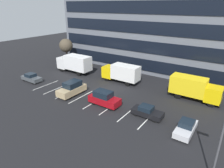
{
  "coord_description": "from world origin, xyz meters",
  "views": [
    {
      "loc": [
        18.22,
        -23.62,
        13.3
      ],
      "look_at": [
        1.46,
        0.62,
        1.4
      ],
      "focal_mm": 31.79,
      "sensor_mm": 36.0,
      "label": 1
    }
  ],
  "objects_px": {
    "box_truck_white": "(74,63)",
    "bare_tree": "(66,46)",
    "sedan_silver": "(186,128)",
    "sedan_charcoal": "(31,78)",
    "box_truck_yellow": "(121,72)",
    "suv_tan": "(72,88)",
    "box_truck_yellow_all": "(195,88)",
    "street_light": "(224,138)",
    "sedan_black": "(147,112)",
    "suv_maroon": "(104,98)"
  },
  "relations": [
    {
      "from": "box_truck_yellow",
      "to": "sedan_black",
      "type": "xyz_separation_m",
      "value": [
        9.12,
        -8.31,
        -1.2
      ]
    },
    {
      "from": "box_truck_yellow_all",
      "to": "suv_maroon",
      "type": "bearing_deg",
      "value": -138.18
    },
    {
      "from": "box_truck_white",
      "to": "bare_tree",
      "type": "xyz_separation_m",
      "value": [
        -6.41,
        3.96,
        2.22
      ]
    },
    {
      "from": "sedan_charcoal",
      "to": "suv_tan",
      "type": "height_order",
      "value": "suv_tan"
    },
    {
      "from": "sedan_silver",
      "to": "box_truck_yellow_all",
      "type": "bearing_deg",
      "value": 99.12
    },
    {
      "from": "box_truck_white",
      "to": "street_light",
      "type": "distance_m",
      "value": 31.86
    },
    {
      "from": "sedan_charcoal",
      "to": "suv_maroon",
      "type": "bearing_deg",
      "value": 0.82
    },
    {
      "from": "suv_tan",
      "to": "sedan_silver",
      "type": "xyz_separation_m",
      "value": [
        17.6,
        -0.1,
        -0.36
      ]
    },
    {
      "from": "suv_maroon",
      "to": "suv_tan",
      "type": "relative_size",
      "value": 0.95
    },
    {
      "from": "sedan_black",
      "to": "box_truck_white",
      "type": "bearing_deg",
      "value": 159.48
    },
    {
      "from": "suv_tan",
      "to": "sedan_black",
      "type": "bearing_deg",
      "value": 3.11
    },
    {
      "from": "bare_tree",
      "to": "street_light",
      "type": "bearing_deg",
      "value": -26.49
    },
    {
      "from": "box_truck_yellow_all",
      "to": "sedan_silver",
      "type": "relative_size",
      "value": 1.82
    },
    {
      "from": "box_truck_yellow",
      "to": "sedan_black",
      "type": "distance_m",
      "value": 12.39
    },
    {
      "from": "box_truck_yellow",
      "to": "street_light",
      "type": "distance_m",
      "value": 23.05
    },
    {
      "from": "box_truck_yellow_all",
      "to": "suv_tan",
      "type": "xyz_separation_m",
      "value": [
        -16.13,
        -9.02,
        -0.86
      ]
    },
    {
      "from": "suv_tan",
      "to": "bare_tree",
      "type": "xyz_separation_m",
      "value": [
        -13.85,
        12.13,
        3.24
      ]
    },
    {
      "from": "box_truck_yellow",
      "to": "suv_tan",
      "type": "xyz_separation_m",
      "value": [
        -3.44,
        -8.99,
        -0.82
      ]
    },
    {
      "from": "box_truck_yellow_all",
      "to": "bare_tree",
      "type": "distance_m",
      "value": 30.24
    },
    {
      "from": "sedan_black",
      "to": "bare_tree",
      "type": "xyz_separation_m",
      "value": [
        -26.41,
        11.45,
        3.61
      ]
    },
    {
      "from": "bare_tree",
      "to": "box_truck_white",
      "type": "bearing_deg",
      "value": -31.73
    },
    {
      "from": "suv_maroon",
      "to": "sedan_silver",
      "type": "xyz_separation_m",
      "value": [
        11.4,
        -0.23,
        -0.31
      ]
    },
    {
      "from": "box_truck_yellow_all",
      "to": "box_truck_white",
      "type": "bearing_deg",
      "value": -177.93
    },
    {
      "from": "sedan_silver",
      "to": "bare_tree",
      "type": "relative_size",
      "value": 0.69
    },
    {
      "from": "box_truck_yellow",
      "to": "box_truck_yellow_all",
      "type": "bearing_deg",
      "value": 0.16
    },
    {
      "from": "sedan_silver",
      "to": "bare_tree",
      "type": "xyz_separation_m",
      "value": [
        -31.45,
        12.23,
        3.6
      ]
    },
    {
      "from": "sedan_charcoal",
      "to": "suv_tan",
      "type": "xyz_separation_m",
      "value": [
        10.4,
        0.11,
        0.35
      ]
    },
    {
      "from": "box_truck_white",
      "to": "sedan_silver",
      "type": "relative_size",
      "value": 1.96
    },
    {
      "from": "box_truck_yellow_all",
      "to": "box_truck_yellow",
      "type": "xyz_separation_m",
      "value": [
        -12.69,
        -0.04,
        -0.04
      ]
    },
    {
      "from": "suv_tan",
      "to": "sedan_silver",
      "type": "relative_size",
      "value": 1.19
    },
    {
      "from": "sedan_charcoal",
      "to": "box_truck_yellow",
      "type": "bearing_deg",
      "value": 33.3
    },
    {
      "from": "suv_maroon",
      "to": "street_light",
      "type": "height_order",
      "value": "street_light"
    },
    {
      "from": "bare_tree",
      "to": "box_truck_yellow",
      "type": "bearing_deg",
      "value": -10.3
    },
    {
      "from": "sedan_silver",
      "to": "box_truck_yellow",
      "type": "bearing_deg",
      "value": 147.31
    },
    {
      "from": "sedan_black",
      "to": "street_light",
      "type": "distance_m",
      "value": 11.22
    },
    {
      "from": "street_light",
      "to": "suv_maroon",
      "type": "bearing_deg",
      "value": 159.93
    },
    {
      "from": "box_truck_yellow_all",
      "to": "street_light",
      "type": "height_order",
      "value": "street_light"
    },
    {
      "from": "box_truck_yellow_all",
      "to": "suv_maroon",
      "type": "distance_m",
      "value": 13.37
    },
    {
      "from": "sedan_charcoal",
      "to": "sedan_black",
      "type": "xyz_separation_m",
      "value": [
        22.96,
        0.79,
        -0.02
      ]
    },
    {
      "from": "box_truck_yellow_all",
      "to": "street_light",
      "type": "distance_m",
      "value": 15.49
    },
    {
      "from": "sedan_silver",
      "to": "sedan_black",
      "type": "xyz_separation_m",
      "value": [
        -5.03,
        0.78,
        -0.01
      ]
    },
    {
      "from": "sedan_charcoal",
      "to": "sedan_silver",
      "type": "height_order",
      "value": "sedan_charcoal"
    },
    {
      "from": "sedan_silver",
      "to": "box_truck_white",
      "type": "bearing_deg",
      "value": 161.73
    },
    {
      "from": "sedan_black",
      "to": "sedan_silver",
      "type": "bearing_deg",
      "value": -8.8
    },
    {
      "from": "suv_tan",
      "to": "bare_tree",
      "type": "relative_size",
      "value": 0.82
    },
    {
      "from": "sedan_charcoal",
      "to": "sedan_black",
      "type": "bearing_deg",
      "value": 1.97
    },
    {
      "from": "sedan_charcoal",
      "to": "sedan_silver",
      "type": "bearing_deg",
      "value": 0.02
    },
    {
      "from": "box_truck_yellow",
      "to": "box_truck_white",
      "type": "bearing_deg",
      "value": -175.71
    },
    {
      "from": "sedan_silver",
      "to": "street_light",
      "type": "relative_size",
      "value": 0.61
    },
    {
      "from": "suv_maroon",
      "to": "sedan_black",
      "type": "bearing_deg",
      "value": 4.94
    }
  ]
}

